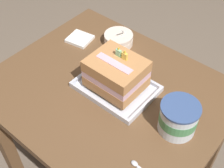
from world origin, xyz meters
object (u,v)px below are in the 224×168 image
(birthday_cake, at_px, (116,73))
(ice_cream_tub, at_px, (178,118))
(napkin_pile, at_px, (80,39))
(foil_tray, at_px, (116,87))
(bowl_stack, at_px, (119,39))

(birthday_cake, bearing_deg, ice_cream_tub, -2.44)
(birthday_cake, relative_size, napkin_pile, 1.70)
(foil_tray, xyz_separation_m, napkin_pile, (-0.34, 0.13, 0.00))
(birthday_cake, height_order, napkin_pile, birthday_cake)
(foil_tray, distance_m, birthday_cake, 0.08)
(foil_tray, distance_m, bowl_stack, 0.30)
(foil_tray, bearing_deg, birthday_cake, 90.00)
(ice_cream_tub, relative_size, napkin_pile, 1.14)
(foil_tray, bearing_deg, bowl_stack, 127.38)
(foil_tray, bearing_deg, ice_cream_tub, -2.43)
(foil_tray, bearing_deg, napkin_pile, 158.34)
(foil_tray, relative_size, birthday_cake, 1.47)
(napkin_pile, bearing_deg, ice_cream_tub, -13.07)
(ice_cream_tub, bearing_deg, napkin_pile, 166.93)
(birthday_cake, distance_m, napkin_pile, 0.37)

